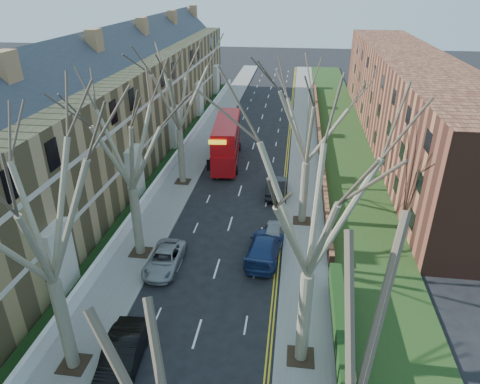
% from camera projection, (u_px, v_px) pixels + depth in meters
% --- Properties ---
extents(pavement_left, '(3.00, 102.00, 0.12)m').
position_uv_depth(pavement_left, '(204.00, 143.00, 50.99)').
color(pavement_left, slate).
rests_on(pavement_left, ground).
extents(pavement_right, '(3.00, 102.00, 0.12)m').
position_uv_depth(pavement_right, '(305.00, 148.00, 49.56)').
color(pavement_right, slate).
rests_on(pavement_right, ground).
extents(terrace_left, '(9.70, 78.00, 13.60)m').
position_uv_depth(terrace_left, '(109.00, 115.00, 42.35)').
color(terrace_left, olive).
rests_on(terrace_left, ground).
extents(flats_right, '(13.97, 54.00, 10.00)m').
position_uv_depth(flats_right, '(407.00, 101.00, 49.55)').
color(flats_right, brown).
rests_on(flats_right, ground).
extents(front_wall_left, '(0.30, 78.00, 1.00)m').
position_uv_depth(front_wall_left, '(171.00, 164.00, 43.84)').
color(front_wall_left, white).
rests_on(front_wall_left, ground).
extents(grass_verge_right, '(6.00, 102.00, 0.06)m').
position_uv_depth(grass_verge_right, '(345.00, 149.00, 48.99)').
color(grass_verge_right, '#203B15').
rests_on(grass_verge_right, ground).
extents(tree_left_mid, '(10.50, 10.50, 14.71)m').
position_uv_depth(tree_left_mid, '(34.00, 200.00, 17.45)').
color(tree_left_mid, '#6A624C').
rests_on(tree_left_mid, ground).
extents(tree_left_far, '(10.15, 10.15, 14.22)m').
position_uv_depth(tree_left_far, '(125.00, 130.00, 26.45)').
color(tree_left_far, '#6A624C').
rests_on(tree_left_far, ground).
extents(tree_left_dist, '(10.50, 10.50, 14.71)m').
position_uv_depth(tree_left_dist, '(176.00, 83.00, 36.95)').
color(tree_left_dist, '#6A624C').
rests_on(tree_left_dist, ground).
extents(tree_right_mid, '(10.50, 10.50, 14.71)m').
position_uv_depth(tree_right_mid, '(315.00, 194.00, 17.87)').
color(tree_right_mid, '#6A624C').
rests_on(tree_right_mid, ground).
extents(tree_right_far, '(10.15, 10.15, 14.22)m').
position_uv_depth(tree_right_far, '(310.00, 110.00, 30.42)').
color(tree_right_far, '#6A624C').
rests_on(tree_right_far, ground).
extents(double_decker_bus, '(3.34, 10.66, 4.40)m').
position_uv_depth(double_decker_bus, '(227.00, 142.00, 45.17)').
color(double_decker_bus, '#B10C11').
rests_on(double_decker_bus, ground).
extents(car_left_mid, '(2.07, 5.00, 1.61)m').
position_uv_depth(car_left_mid, '(122.00, 355.00, 21.31)').
color(car_left_mid, black).
rests_on(car_left_mid, ground).
extents(car_left_far, '(2.17, 4.63, 1.28)m').
position_uv_depth(car_left_far, '(165.00, 259.00, 28.89)').
color(car_left_far, gray).
rests_on(car_left_far, ground).
extents(car_right_near, '(2.70, 5.67, 1.60)m').
position_uv_depth(car_right_near, '(265.00, 247.00, 29.89)').
color(car_right_near, navy).
rests_on(car_right_near, ground).
extents(car_right_mid, '(1.72, 3.85, 1.29)m').
position_uv_depth(car_right_mid, '(274.00, 232.00, 31.98)').
color(car_right_mid, gray).
rests_on(car_right_mid, ground).
extents(car_right_far, '(1.69, 4.61, 1.51)m').
position_uv_depth(car_right_far, '(276.00, 187.00, 38.67)').
color(car_right_far, black).
rests_on(car_right_far, ground).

